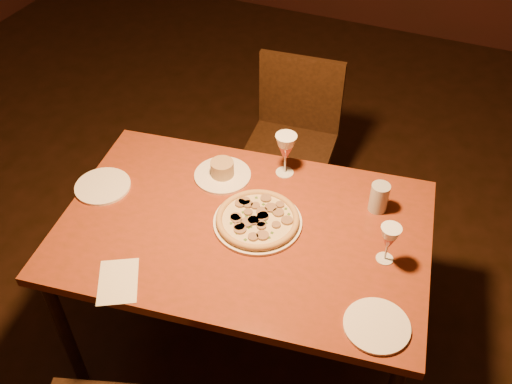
% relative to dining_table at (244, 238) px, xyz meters
% --- Properties ---
extents(floor, '(7.00, 7.00, 0.00)m').
position_rel_dining_table_xyz_m(floor, '(-0.22, -0.26, -0.67)').
color(floor, black).
rests_on(floor, ground).
extents(dining_table, '(1.47, 1.06, 0.73)m').
position_rel_dining_table_xyz_m(dining_table, '(0.00, 0.00, 0.00)').
color(dining_table, maroon).
rests_on(dining_table, floor).
extents(chair_far, '(0.47, 0.47, 0.88)m').
position_rel_dining_table_xyz_m(chair_far, '(-0.12, 0.88, -0.17)').
color(chair_far, black).
rests_on(chair_far, floor).
extents(pizza_plate, '(0.33, 0.33, 0.04)m').
position_rel_dining_table_xyz_m(pizza_plate, '(0.04, 0.04, 0.08)').
color(pizza_plate, white).
rests_on(pizza_plate, dining_table).
extents(ramekin_saucer, '(0.23, 0.23, 0.07)m').
position_rel_dining_table_xyz_m(ramekin_saucer, '(-0.19, 0.23, 0.09)').
color(ramekin_saucer, white).
rests_on(ramekin_saucer, dining_table).
extents(wine_glass_far, '(0.09, 0.09, 0.19)m').
position_rel_dining_table_xyz_m(wine_glass_far, '(0.03, 0.34, 0.16)').
color(wine_glass_far, '#CD5555').
rests_on(wine_glass_far, dining_table).
extents(wine_glass_right, '(0.07, 0.07, 0.16)m').
position_rel_dining_table_xyz_m(wine_glass_right, '(0.52, 0.05, 0.14)').
color(wine_glass_right, '#CD5555').
rests_on(wine_glass_right, dining_table).
extents(water_tumbler, '(0.07, 0.07, 0.12)m').
position_rel_dining_table_xyz_m(water_tumbler, '(0.43, 0.29, 0.12)').
color(water_tumbler, '#AAB4BA').
rests_on(water_tumbler, dining_table).
extents(side_plate_left, '(0.22, 0.22, 0.01)m').
position_rel_dining_table_xyz_m(side_plate_left, '(-0.60, -0.02, 0.07)').
color(side_plate_left, white).
rests_on(side_plate_left, dining_table).
extents(side_plate_near, '(0.21, 0.21, 0.01)m').
position_rel_dining_table_xyz_m(side_plate_near, '(0.56, -0.24, 0.07)').
color(side_plate_near, white).
rests_on(side_plate_near, dining_table).
extents(menu_card, '(0.21, 0.23, 0.00)m').
position_rel_dining_table_xyz_m(menu_card, '(-0.29, -0.40, 0.07)').
color(menu_card, white).
rests_on(menu_card, dining_table).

